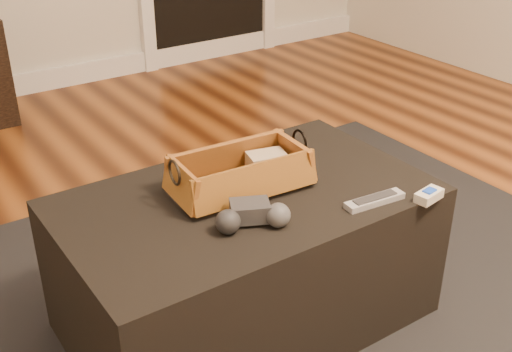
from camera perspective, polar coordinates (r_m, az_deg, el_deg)
baseboard at (r=3.88m, az=-20.88°, el=7.47°), size 5.00×0.04×0.12m
area_rug at (r=1.94m, az=0.01°, el=-13.33°), size 2.60×2.00×0.01m
ottoman at (r=1.84m, az=-0.87°, el=-7.40°), size 1.00×0.60×0.42m
tv_remote at (r=1.73m, az=-1.71°, el=-0.81°), size 0.20×0.05×0.02m
cloth_bundle at (r=1.81m, az=0.96°, el=1.19°), size 0.12×0.10×0.06m
wicker_basket at (r=1.74m, az=-1.39°, el=0.15°), size 0.40×0.23×0.13m
game_controller at (r=1.58m, az=-0.36°, el=-3.52°), size 0.20×0.15×0.06m
silver_remote at (r=1.71m, az=10.51°, el=-2.12°), size 0.18×0.06×0.02m
cream_gadget at (r=1.76m, az=15.12°, el=-1.67°), size 0.09×0.05×0.03m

